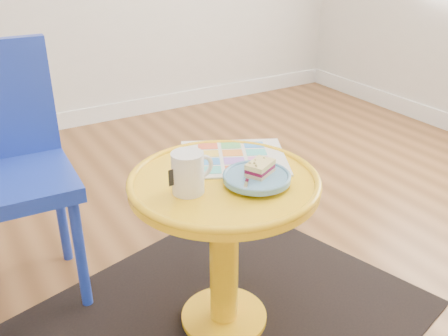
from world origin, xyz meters
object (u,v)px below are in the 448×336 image
side_table (224,223)px  mug (189,171)px  chair (6,160)px  plate (257,178)px  newspaper (233,158)px

side_table → mug: (-0.13, -0.01, 0.23)m
chair → plate: size_ratio=4.53×
newspaper → mug: bearing=-124.3°
side_table → plate: (0.07, -0.08, 0.18)m
side_table → plate: size_ratio=2.91×
side_table → mug: mug is taller
newspaper → chair: bearing=171.6°
plate → chair: bearing=133.4°
mug → newspaper: bearing=24.5°
chair → newspaper: chair is taller
plate → newspaper: bearing=79.1°
side_table → chair: chair is taller
side_table → chair: size_ratio=0.64×
newspaper → mug: (-0.24, -0.13, 0.06)m
plate → mug: bearing=162.3°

